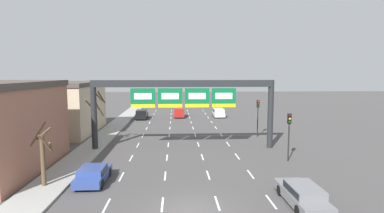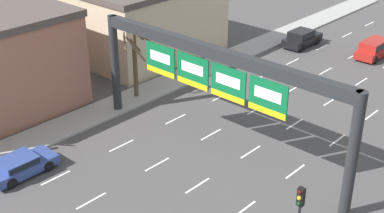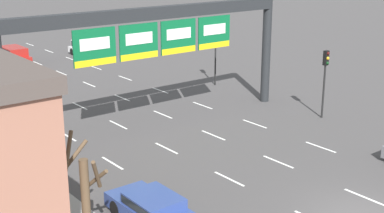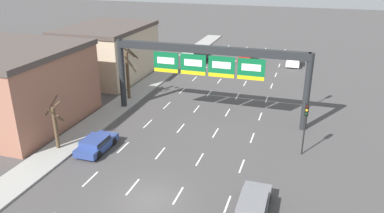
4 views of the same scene
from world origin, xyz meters
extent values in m
cube|color=white|center=(-4.95, 6.00, 0.01)|extent=(0.12, 2.00, 0.01)
cube|color=white|center=(-4.95, 11.00, 0.01)|extent=(0.12, 2.00, 0.01)
cube|color=white|center=(-4.95, 16.00, 0.01)|extent=(0.12, 2.00, 0.01)
cube|color=white|center=(-4.95, 21.00, 0.01)|extent=(0.12, 2.00, 0.01)
cube|color=white|center=(-4.95, 26.00, 0.01)|extent=(0.12, 2.00, 0.01)
cube|color=white|center=(-4.95, 31.00, 0.01)|extent=(0.12, 2.00, 0.01)
cube|color=white|center=(-4.95, 36.00, 0.01)|extent=(0.12, 2.00, 0.01)
cube|color=white|center=(-4.95, 41.00, 0.01)|extent=(0.12, 2.00, 0.01)
cube|color=white|center=(-4.95, 46.00, 0.01)|extent=(0.12, 2.00, 0.01)
cube|color=white|center=(-1.65, 6.00, 0.01)|extent=(0.12, 2.00, 0.01)
cube|color=white|center=(-1.65, 11.00, 0.01)|extent=(0.12, 2.00, 0.01)
cube|color=white|center=(-1.65, 16.00, 0.01)|extent=(0.12, 2.00, 0.01)
cube|color=white|center=(-1.65, 21.00, 0.01)|extent=(0.12, 2.00, 0.01)
cube|color=white|center=(-1.65, 26.00, 0.01)|extent=(0.12, 2.00, 0.01)
cube|color=white|center=(-1.65, 31.00, 0.01)|extent=(0.12, 2.00, 0.01)
cube|color=white|center=(-1.65, 36.00, 0.01)|extent=(0.12, 2.00, 0.01)
cube|color=white|center=(-1.65, 41.00, 0.01)|extent=(0.12, 2.00, 0.01)
cube|color=white|center=(1.65, 11.00, 0.01)|extent=(0.12, 2.00, 0.01)
cube|color=white|center=(1.65, 16.00, 0.01)|extent=(0.12, 2.00, 0.01)
cube|color=white|center=(1.65, 21.00, 0.01)|extent=(0.12, 2.00, 0.01)
cube|color=white|center=(1.65, 26.00, 0.01)|extent=(0.12, 2.00, 0.01)
cube|color=white|center=(1.65, 31.00, 0.01)|extent=(0.12, 2.00, 0.01)
cube|color=white|center=(4.95, 11.00, 0.01)|extent=(0.12, 2.00, 0.01)
cube|color=white|center=(4.95, 16.00, 0.01)|extent=(0.12, 2.00, 0.01)
cube|color=white|center=(4.95, 21.00, 0.01)|extent=(0.12, 2.00, 0.01)
cube|color=white|center=(4.95, 26.00, 0.01)|extent=(0.12, 2.00, 0.01)
cylinder|color=#232628|center=(-9.05, 14.21, 3.55)|extent=(0.59, 0.59, 7.10)
cylinder|color=#232628|center=(9.05, 14.21, 3.55)|extent=(0.59, 0.59, 7.10)
cube|color=#232628|center=(0.00, 14.21, 6.75)|extent=(18.10, 0.60, 0.70)
cube|color=#0C6033|center=(-4.08, 13.87, 5.33)|extent=(2.47, 0.08, 1.95)
cube|color=white|center=(-4.08, 13.82, 5.50)|extent=(1.73, 0.02, 0.62)
cube|color=yellow|center=(-4.08, 13.82, 4.53)|extent=(2.42, 0.02, 0.35)
cube|color=#0C6033|center=(-1.36, 13.87, 5.33)|extent=(2.47, 0.08, 1.95)
cube|color=white|center=(-1.36, 13.82, 5.50)|extent=(1.73, 0.02, 0.62)
cube|color=yellow|center=(-1.36, 13.82, 4.53)|extent=(2.42, 0.02, 0.35)
cube|color=#0C6033|center=(1.36, 13.87, 5.33)|extent=(2.47, 0.08, 1.95)
cube|color=white|center=(1.36, 13.82, 5.50)|extent=(1.73, 0.02, 0.62)
cube|color=yellow|center=(1.36, 13.82, 4.53)|extent=(2.42, 0.02, 0.35)
cube|color=#0C6033|center=(4.08, 13.87, 5.33)|extent=(2.47, 0.08, 1.95)
cube|color=white|center=(4.08, 13.82, 5.50)|extent=(1.73, 0.02, 0.62)
cube|color=yellow|center=(4.08, 13.82, 4.53)|extent=(2.42, 0.02, 0.35)
cube|color=#C6B293|center=(-15.96, 23.57, 3.09)|extent=(9.02, 12.38, 6.17)
cube|color=black|center=(-6.64, 35.14, 0.57)|extent=(1.86, 4.41, 0.74)
cube|color=black|center=(-6.64, 34.88, 1.24)|extent=(1.71, 2.29, 0.61)
cube|color=black|center=(-6.64, 34.88, 1.24)|extent=(1.75, 2.11, 0.44)
cylinder|color=black|center=(-7.48, 36.47, 0.33)|extent=(0.22, 0.66, 0.66)
cylinder|color=black|center=(-5.79, 36.47, 0.33)|extent=(0.22, 0.66, 0.66)
cylinder|color=black|center=(-7.48, 33.82, 0.33)|extent=(0.22, 0.66, 0.66)
cylinder|color=black|center=(-5.79, 33.82, 0.33)|extent=(0.22, 0.66, 0.66)
cube|color=maroon|center=(-0.19, 36.85, 0.55)|extent=(1.79, 4.26, 0.70)
cube|color=maroon|center=(-0.19, 36.81, 1.26)|extent=(1.64, 2.98, 0.72)
cube|color=black|center=(-0.19, 36.81, 1.26)|extent=(1.68, 2.75, 0.52)
cylinder|color=black|center=(-1.00, 38.13, 0.33)|extent=(0.22, 0.66, 0.66)
cylinder|color=black|center=(-1.00, 35.57, 0.33)|extent=(0.22, 0.66, 0.66)
cylinder|color=black|center=(0.61, 35.57, 0.33)|extent=(0.22, 0.66, 0.66)
cube|color=navy|center=(-6.74, 4.95, 0.49)|extent=(1.84, 4.03, 0.57)
cube|color=navy|center=(-6.74, 4.71, 0.98)|extent=(1.69, 2.10, 0.42)
cube|color=black|center=(-6.74, 4.71, 0.98)|extent=(1.73, 1.93, 0.30)
cylinder|color=black|center=(-7.57, 6.16, 0.33)|extent=(0.22, 0.66, 0.66)
cylinder|color=black|center=(-5.91, 6.16, 0.33)|extent=(0.22, 0.66, 0.66)
cylinder|color=black|center=(-5.91, 3.74, 0.33)|extent=(0.22, 0.66, 0.66)
cube|color=black|center=(9.16, 9.29, 3.82)|extent=(0.30, 0.24, 0.90)
sphere|color=#3D0E0C|center=(9.16, 9.16, 4.12)|extent=(0.20, 0.20, 0.20)
sphere|color=gold|center=(9.16, 9.16, 3.82)|extent=(0.20, 0.20, 0.20)
sphere|color=#0E3515|center=(9.16, 9.16, 3.52)|extent=(0.20, 0.20, 0.20)
cylinder|color=brown|center=(-9.65, 16.57, 2.75)|extent=(0.34, 0.34, 5.19)
cylinder|color=brown|center=(-9.32, 16.36, 4.37)|extent=(0.60, 0.83, 1.18)
cylinder|color=brown|center=(-8.82, 16.40, 5.29)|extent=(0.50, 1.77, 1.54)
cylinder|color=brown|center=(-9.13, 16.19, 5.43)|extent=(0.94, 1.21, 1.34)
cylinder|color=brown|center=(-10.04, 16.04, 4.55)|extent=(1.22, 0.96, 1.06)
cylinder|color=brown|center=(-9.09, 16.21, 4.14)|extent=(0.91, 1.30, 2.09)
camera|label=1|loc=(-0.83, -16.17, 7.79)|focal=28.00mm
camera|label=2|loc=(18.46, -7.79, 17.50)|focal=50.00mm
camera|label=3|loc=(-17.09, -10.79, 10.33)|focal=50.00mm
camera|label=4|loc=(8.77, -18.49, 14.50)|focal=35.00mm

